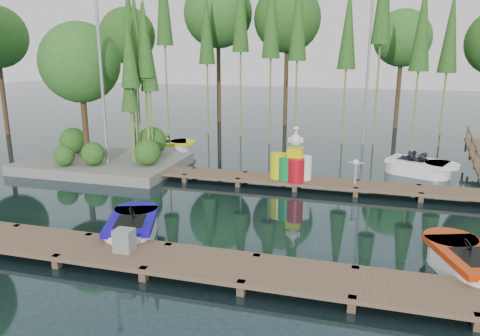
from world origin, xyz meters
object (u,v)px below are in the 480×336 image
(island, at_px, (96,89))
(boat_blue, at_px, (132,229))
(boat_yellow_far, at_px, (165,147))
(drum_cluster, at_px, (296,165))
(boat_red, at_px, (468,264))
(utility_cabinet, at_px, (124,240))
(yellow_barrel, at_px, (279,166))

(island, height_order, boat_blue, island)
(boat_yellow_far, xyz_separation_m, drum_cluster, (6.77, -3.97, 0.58))
(island, bearing_deg, boat_yellow_far, 63.75)
(island, height_order, boat_red, island)
(boat_yellow_far, distance_m, utility_cabinet, 11.54)
(boat_blue, bearing_deg, yellow_barrel, 44.48)
(boat_yellow_far, bearing_deg, island, -120.17)
(boat_blue, bearing_deg, utility_cabinet, -87.40)
(boat_red, height_order, yellow_barrel, yellow_barrel)
(island, relative_size, utility_cabinet, 12.98)
(boat_red, distance_m, boat_yellow_far, 14.72)
(drum_cluster, bearing_deg, boat_red, -48.83)
(utility_cabinet, bearing_deg, boat_blue, 112.50)
(utility_cabinet, distance_m, drum_cluster, 7.39)
(boat_red, bearing_deg, boat_yellow_far, 121.35)
(boat_red, xyz_separation_m, yellow_barrel, (-5.28, 5.47, 0.49))
(yellow_barrel, bearing_deg, island, 174.09)
(yellow_barrel, bearing_deg, boat_red, -46.05)
(boat_red, bearing_deg, boat_blue, 161.56)
(boat_blue, relative_size, boat_red, 0.98)
(island, height_order, drum_cluster, island)
(drum_cluster, bearing_deg, island, 173.50)
(boat_blue, xyz_separation_m, boat_red, (7.97, 0.15, 0.01))
(boat_blue, xyz_separation_m, boat_yellow_far, (-3.45, 9.44, 0.03))
(boat_red, relative_size, utility_cabinet, 5.54)
(island, xyz_separation_m, boat_red, (12.92, -6.26, -2.93))
(boat_blue, relative_size, drum_cluster, 1.48)
(island, distance_m, drum_cluster, 8.64)
(boat_blue, bearing_deg, island, 107.72)
(boat_red, xyz_separation_m, drum_cluster, (-4.65, 5.32, 0.60))
(boat_blue, relative_size, yellow_barrel, 3.18)
(utility_cabinet, bearing_deg, island, 125.29)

